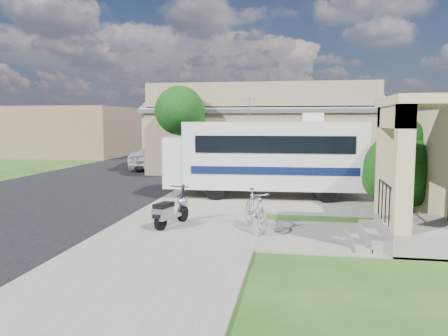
% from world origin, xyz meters
% --- Properties ---
extents(ground, '(120.00, 120.00, 0.00)m').
position_xyz_m(ground, '(0.00, 0.00, 0.00)').
color(ground, '#193C10').
extents(street_slab, '(9.00, 80.00, 0.02)m').
position_xyz_m(street_slab, '(-7.50, 10.00, 0.01)').
color(street_slab, black).
rests_on(street_slab, ground).
extents(sidewalk_slab, '(4.00, 80.00, 0.06)m').
position_xyz_m(sidewalk_slab, '(-1.00, 10.00, 0.03)').
color(sidewalk_slab, slate).
rests_on(sidewalk_slab, ground).
extents(driveway_slab, '(7.00, 6.00, 0.05)m').
position_xyz_m(driveway_slab, '(1.50, 4.50, 0.03)').
color(driveway_slab, slate).
rests_on(driveway_slab, ground).
extents(walk_slab, '(4.00, 3.00, 0.05)m').
position_xyz_m(walk_slab, '(3.00, -1.00, 0.03)').
color(walk_slab, slate).
rests_on(walk_slab, ground).
extents(warehouse, '(12.50, 8.40, 5.04)m').
position_xyz_m(warehouse, '(0.00, 13.97, 1.99)').
color(warehouse, '#816C50').
rests_on(warehouse, ground).
extents(distant_bldg_far, '(10.00, 8.00, 4.00)m').
position_xyz_m(distant_bldg_far, '(-17.00, 22.00, 2.00)').
color(distant_bldg_far, brown).
rests_on(distant_bldg_far, ground).
extents(distant_bldg_near, '(8.00, 7.00, 3.20)m').
position_xyz_m(distant_bldg_near, '(-15.00, 34.00, 1.60)').
color(distant_bldg_near, '#816C50').
rests_on(distant_bldg_near, ground).
extents(street_tree_a, '(2.44, 2.40, 4.58)m').
position_xyz_m(street_tree_a, '(-3.70, 9.05, 3.25)').
color(street_tree_a, black).
rests_on(street_tree_a, ground).
extents(street_tree_b, '(2.44, 2.40, 4.73)m').
position_xyz_m(street_tree_b, '(-3.70, 19.05, 3.39)').
color(street_tree_b, black).
rests_on(street_tree_b, ground).
extents(street_tree_c, '(2.44, 2.40, 4.42)m').
position_xyz_m(street_tree_c, '(-3.70, 28.05, 3.10)').
color(street_tree_c, black).
rests_on(street_tree_c, ground).
extents(motorhome, '(7.32, 2.62, 3.71)m').
position_xyz_m(motorhome, '(0.77, 4.49, 1.59)').
color(motorhome, beige).
rests_on(motorhome, ground).
extents(shrub, '(2.42, 2.31, 2.97)m').
position_xyz_m(shrub, '(5.08, 2.16, 1.52)').
color(shrub, black).
rests_on(shrub, ground).
extents(scooter, '(0.74, 1.56, 1.04)m').
position_xyz_m(scooter, '(-1.41, -0.77, 0.47)').
color(scooter, black).
rests_on(scooter, ground).
extents(bicycle, '(1.14, 1.80, 1.05)m').
position_xyz_m(bicycle, '(0.86, -0.70, 0.52)').
color(bicycle, '#94949A').
rests_on(bicycle, ground).
extents(pickup_truck, '(2.63, 5.46, 1.50)m').
position_xyz_m(pickup_truck, '(-6.22, 13.48, 0.75)').
color(pickup_truck, silver).
rests_on(pickup_truck, ground).
extents(van, '(2.75, 6.56, 1.89)m').
position_xyz_m(van, '(-6.52, 20.13, 0.95)').
color(van, silver).
rests_on(van, ground).
extents(garden_hose, '(0.35, 0.35, 0.16)m').
position_xyz_m(garden_hose, '(3.76, -0.44, 0.08)').
color(garden_hose, '#176313').
rests_on(garden_hose, ground).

